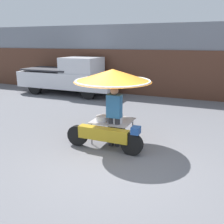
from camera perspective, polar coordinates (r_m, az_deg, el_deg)
name	(u,v)px	position (r m, az deg, el deg)	size (l,w,h in m)	color
ground_plane	(114,162)	(6.01, 0.46, -11.32)	(36.00, 36.00, 0.00)	slate
shopfront_building	(177,60)	(13.77, 14.55, 11.36)	(28.00, 2.06, 3.60)	gray
vendor_motorcycle_cart	(112,85)	(6.64, -0.01, 6.26)	(2.12, 2.08, 2.04)	black
vendor_person	(114,113)	(6.56, 0.51, -0.30)	(0.38, 0.22, 1.64)	#2D2D33
pickup_truck	(70,76)	(13.60, -9.47, 8.01)	(5.37, 1.86, 1.96)	black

